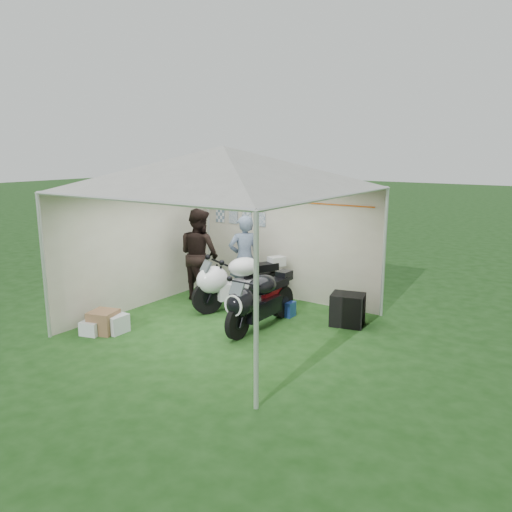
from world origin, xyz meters
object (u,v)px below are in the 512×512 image
object	(u,v)px
paddock_stand	(284,308)
person_dark_jacket	(199,254)
motorcycle_white	(236,280)
crate_2	(91,328)
crate_3	(103,319)
motorcycle_black	(258,299)
person_blue_jacket	(244,259)
crate_0	(113,323)
crate_1	(104,322)
canopy_tent	(225,173)
equipment_box	(348,310)

from	to	relation	value
paddock_stand	person_dark_jacket	distance (m)	2.09
motorcycle_white	crate_2	size ratio (longest dim) A/B	6.17
crate_3	person_dark_jacket	bearing A→B (deg)	83.57
paddock_stand	crate_3	bearing A→B (deg)	-134.15
motorcycle_black	person_blue_jacket	size ratio (longest dim) A/B	1.10
paddock_stand	crate_0	xyz separation A→B (m)	(-1.91, -2.29, 0.01)
crate_1	crate_2	xyz separation A→B (m)	(-0.08, -0.19, -0.07)
person_blue_jacket	crate_0	world-z (taller)	person_blue_jacket
canopy_tent	motorcycle_black	xyz separation A→B (m)	(0.55, 0.14, -2.06)
motorcycle_white	crate_1	distance (m)	2.50
person_dark_jacket	motorcycle_black	bearing A→B (deg)	167.04
person_dark_jacket	crate_0	xyz separation A→B (m)	(0.03, -2.23, -0.76)
crate_1	crate_3	xyz separation A→B (m)	(-0.19, 0.14, -0.04)
person_blue_jacket	equipment_box	distance (m)	2.33
motorcycle_white	equipment_box	xyz separation A→B (m)	(2.10, 0.33, -0.28)
paddock_stand	crate_3	xyz separation A→B (m)	(-2.19, -2.26, 0.01)
person_blue_jacket	crate_2	size ratio (longest dim) A/B	5.57
motorcycle_white	crate_0	xyz separation A→B (m)	(-0.95, -2.13, -0.41)
person_blue_jacket	crate_2	bearing A→B (deg)	21.81
motorcycle_black	crate_1	world-z (taller)	motorcycle_black
motorcycle_white	paddock_stand	world-z (taller)	motorcycle_white
paddock_stand	crate_1	world-z (taller)	crate_1
person_dark_jacket	person_blue_jacket	size ratio (longest dim) A/B	1.07
canopy_tent	motorcycle_black	distance (m)	2.14
motorcycle_white	person_dark_jacket	size ratio (longest dim) A/B	1.04
canopy_tent	equipment_box	size ratio (longest dim) A/B	10.32
crate_1	canopy_tent	bearing A→B (deg)	44.25
motorcycle_black	crate_3	size ratio (longest dim) A/B	4.40
motorcycle_white	motorcycle_black	distance (m)	1.18
motorcycle_white	paddock_stand	xyz separation A→B (m)	(0.96, 0.16, -0.42)
motorcycle_black	crate_3	distance (m)	2.62
canopy_tent	person_blue_jacket	xyz separation A→B (m)	(-0.55, 1.30, -1.72)
equipment_box	paddock_stand	bearing A→B (deg)	-171.21
motorcycle_white	crate_2	bearing A→B (deg)	-90.35
motorcycle_black	crate_1	xyz separation A→B (m)	(-2.00, -1.55, -0.33)
person_blue_jacket	crate_3	size ratio (longest dim) A/B	4.01
canopy_tent	motorcycle_black	size ratio (longest dim) A/B	3.02
motorcycle_black	paddock_stand	world-z (taller)	motorcycle_black
person_blue_jacket	crate_1	distance (m)	2.93
crate_1	crate_3	distance (m)	0.24
person_blue_jacket	crate_0	xyz separation A→B (m)	(-0.80, -2.60, -0.70)
person_dark_jacket	crate_0	distance (m)	2.36
motorcycle_black	person_dark_jacket	bearing A→B (deg)	158.10
motorcycle_black	crate_0	bearing A→B (deg)	-142.53
person_blue_jacket	crate_1	bearing A→B (deg)	22.21
crate_0	crate_1	world-z (taller)	crate_1
person_blue_jacket	equipment_box	world-z (taller)	person_blue_jacket
motorcycle_white	person_dark_jacket	xyz separation A→B (m)	(-0.99, 0.10, 0.35)
person_dark_jacket	crate_3	xyz separation A→B (m)	(-0.25, -2.20, -0.77)
motorcycle_white	equipment_box	size ratio (longest dim) A/B	3.45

